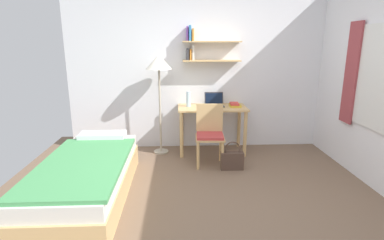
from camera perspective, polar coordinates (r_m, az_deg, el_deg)
The scene contains 10 objects.
ground_plane at distance 3.50m, azimuth 4.34°, elevation -15.68°, with size 5.28×5.28×0.00m, color brown.
wall_back at distance 5.07m, azimuth 1.85°, elevation 9.35°, with size 4.40×0.27×2.60m.
bed at distance 3.76m, azimuth -19.16°, elevation -10.24°, with size 0.91×2.06×0.54m.
desk at distance 4.87m, azimuth 3.82°, elevation 0.93°, with size 1.09×0.58×0.76m.
desk_chair at distance 4.41m, azimuth 3.39°, elevation -2.35°, with size 0.43×0.42×0.89m.
standing_lamp at distance 4.73m, azimuth -6.29°, elevation 9.93°, with size 0.41×0.41×1.58m.
laptop at distance 4.91m, azimuth 4.21°, elevation 3.35°, with size 0.31×0.22×0.21m.
water_bottle at distance 4.83m, azimuth -0.68°, elevation 3.99°, with size 0.07×0.07×0.24m, color silver.
book_stack at distance 4.90m, azimuth 8.10°, elevation 2.87°, with size 0.19×0.25×0.06m.
handbag at distance 4.35m, azimuth 7.60°, elevation -7.50°, with size 0.32×0.12×0.41m.
Camera 1 is at (-0.40, -3.01, 1.75)m, focal length 28.16 mm.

